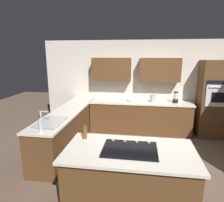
# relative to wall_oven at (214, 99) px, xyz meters

# --- Properties ---
(ground_plane) EXTENTS (14.00, 14.00, 0.00)m
(ground_plane) POSITION_rel_wall_oven_xyz_m (1.85, 1.72, -1.03)
(ground_plane) COLOR brown
(wall_back) EXTENTS (6.00, 0.44, 2.60)m
(wall_back) POSITION_rel_wall_oven_xyz_m (1.91, -0.33, 0.38)
(wall_back) COLOR silver
(wall_back) RESTS_ON ground
(lower_cabinets_back) EXTENTS (2.80, 0.60, 0.86)m
(lower_cabinets_back) POSITION_rel_wall_oven_xyz_m (1.95, -0.00, -0.60)
(lower_cabinets_back) COLOR brown
(lower_cabinets_back) RESTS_ON ground
(countertop_back) EXTENTS (2.84, 0.64, 0.04)m
(countertop_back) POSITION_rel_wall_oven_xyz_m (1.95, -0.00, -0.15)
(countertop_back) COLOR silver
(countertop_back) RESTS_ON lower_cabinets_back
(lower_cabinets_side) EXTENTS (0.60, 2.90, 0.86)m
(lower_cabinets_side) POSITION_rel_wall_oven_xyz_m (3.67, 1.17, -0.60)
(lower_cabinets_side) COLOR brown
(lower_cabinets_side) RESTS_ON ground
(countertop_side) EXTENTS (0.64, 2.94, 0.04)m
(countertop_side) POSITION_rel_wall_oven_xyz_m (3.67, 1.17, -0.15)
(countertop_side) COLOR silver
(countertop_side) RESTS_ON lower_cabinets_side
(island_base) EXTENTS (1.76, 0.89, 0.86)m
(island_base) POSITION_rel_wall_oven_xyz_m (2.07, 2.92, -0.60)
(island_base) COLOR brown
(island_base) RESTS_ON ground
(island_top) EXTENTS (1.84, 0.97, 0.04)m
(island_top) POSITION_rel_wall_oven_xyz_m (2.07, 2.92, -0.15)
(island_top) COLOR silver
(island_top) RESTS_ON island_base
(wall_oven) EXTENTS (0.80, 0.66, 2.06)m
(wall_oven) POSITION_rel_wall_oven_xyz_m (0.00, 0.00, 0.00)
(wall_oven) COLOR brown
(wall_oven) RESTS_ON ground
(sink_unit) EXTENTS (0.46, 0.70, 0.23)m
(sink_unit) POSITION_rel_wall_oven_xyz_m (3.68, 2.03, -0.11)
(sink_unit) COLOR #515456
(sink_unit) RESTS_ON countertop_side
(cooktop) EXTENTS (0.76, 0.56, 0.03)m
(cooktop) POSITION_rel_wall_oven_xyz_m (2.07, 2.92, -0.12)
(cooktop) COLOR black
(cooktop) RESTS_ON island_top
(blender) EXTENTS (0.15, 0.15, 0.31)m
(blender) POSITION_rel_wall_oven_xyz_m (1.00, -0.01, 0.00)
(blender) COLOR black
(blender) RESTS_ON countertop_back
(mixing_bowl) EXTENTS (0.18, 0.18, 0.10)m
(mixing_bowl) POSITION_rel_wall_oven_xyz_m (2.25, -0.01, -0.08)
(mixing_bowl) COLOR white
(mixing_bowl) RESTS_ON countertop_back
(kettle) EXTENTS (0.17, 0.17, 0.19)m
(kettle) POSITION_rel_wall_oven_xyz_m (1.60, -0.01, -0.03)
(kettle) COLOR #B7BABF
(kettle) RESTS_ON countertop_back
(dish_soap_bottle) EXTENTS (0.07, 0.07, 0.28)m
(dish_soap_bottle) POSITION_rel_wall_oven_xyz_m (3.62, 2.51, -0.02)
(dish_soap_bottle) COLOR silver
(dish_soap_bottle) RESTS_ON countertop_side
(oil_bottle) EXTENTS (0.07, 0.07, 0.27)m
(oil_bottle) POSITION_rel_wall_oven_xyz_m (2.80, 2.64, -0.03)
(oil_bottle) COLOR brown
(oil_bottle) RESTS_ON island_top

